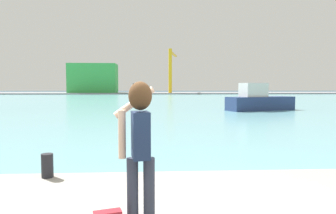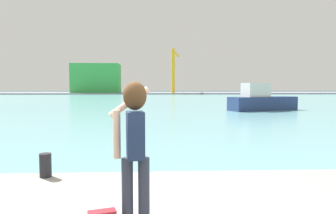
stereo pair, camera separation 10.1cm
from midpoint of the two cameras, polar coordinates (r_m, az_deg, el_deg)
The scene contains 8 objects.
ground_plane at distance 53.95m, azimuth -2.44°, elevation 1.49°, with size 220.00×220.00×0.00m, color #334751.
harbor_water at distance 55.95m, azimuth -2.45°, elevation 1.58°, with size 140.00×100.00×0.02m, color #6BA8B2.
far_shore_dock at distance 95.93m, azimuth -2.53°, elevation 2.63°, with size 140.00×20.00×0.36m, color gray.
person_photographer at distance 3.68m, azimuth -5.56°, elevation -5.76°, with size 0.53×0.55×1.74m.
harbor_bollard at distance 6.16m, azimuth -21.55°, elevation -10.13°, with size 0.21×0.21×0.44m, color black.
boat_moored at distance 29.40m, azimuth 17.18°, elevation 1.14°, with size 6.80×3.88×2.53m.
warehouse_left at distance 96.19m, azimuth -13.25°, elevation 5.25°, with size 14.22×8.19×8.76m, color green.
port_crane at distance 91.42m, azimuth 1.19°, elevation 7.93°, with size 3.57×14.25×12.83m.
Camera 2 is at (-0.13, -3.91, 2.22)m, focal length 32.50 mm.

